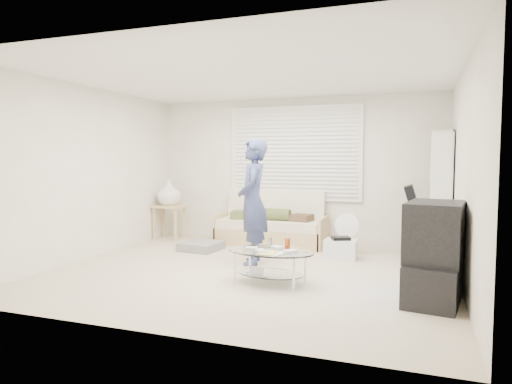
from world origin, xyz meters
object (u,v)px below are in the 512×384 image
at_px(tv_unit, 434,253).
at_px(bookshelf, 439,195).
at_px(futon_sofa, 271,227).
at_px(coffee_table, 271,257).

bearing_deg(tv_unit, bookshelf, 86.80).
distance_m(futon_sofa, bookshelf, 2.71).
height_order(bookshelf, tv_unit, bookshelf).
distance_m(futon_sofa, coffee_table, 2.43).
bearing_deg(futon_sofa, coffee_table, -72.49).
bearing_deg(tv_unit, coffee_table, 177.52).
height_order(bookshelf, coffee_table, bookshelf).
xyz_separation_m(tv_unit, coffee_table, (-1.78, 0.08, -0.18)).
relative_size(futon_sofa, coffee_table, 1.70).
distance_m(tv_unit, coffee_table, 1.79).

